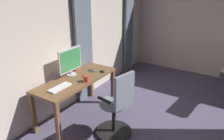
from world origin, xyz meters
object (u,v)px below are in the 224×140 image
(computer_monitor, at_px, (70,61))
(mug_coffee, at_px, (86,79))
(desk, at_px, (77,84))
(office_chair, at_px, (117,107))
(cell_phone_by_monitor, at_px, (86,77))
(computer_mouse, at_px, (102,71))
(cell_phone_face_up, at_px, (91,71))
(computer_keyboard, at_px, (60,88))

(computer_monitor, bearing_deg, mug_coffee, 77.47)
(desk, xyz_separation_m, office_chair, (0.09, 0.86, -0.14))
(desk, distance_m, cell_phone_by_monitor, 0.19)
(computer_mouse, height_order, cell_phone_by_monitor, computer_mouse)
(office_chair, distance_m, cell_phone_face_up, 1.02)
(office_chair, distance_m, computer_mouse, 0.89)
(desk, relative_size, office_chair, 1.44)
(computer_mouse, bearing_deg, office_chair, 49.40)
(office_chair, height_order, cell_phone_face_up, office_chair)
(computer_mouse, distance_m, mug_coffee, 0.47)
(desk, height_order, office_chair, office_chair)
(mug_coffee, bearing_deg, computer_mouse, -178.51)
(computer_monitor, height_order, computer_keyboard, computer_monitor)
(office_chair, relative_size, computer_monitor, 2.04)
(computer_monitor, height_order, computer_mouse, computer_monitor)
(computer_keyboard, xyz_separation_m, cell_phone_by_monitor, (-0.53, 0.07, -0.01))
(office_chair, height_order, computer_monitor, computer_monitor)
(desk, bearing_deg, cell_phone_face_up, 179.74)
(computer_keyboard, relative_size, computer_mouse, 3.86)
(office_chair, bearing_deg, cell_phone_face_up, 71.65)
(computer_keyboard, distance_m, cell_phone_face_up, 0.82)
(office_chair, bearing_deg, computer_keyboard, 123.25)
(computer_monitor, xyz_separation_m, mug_coffee, (0.09, 0.40, -0.21))
(office_chair, height_order, computer_keyboard, office_chair)
(desk, distance_m, office_chair, 0.87)
(office_chair, distance_m, computer_keyboard, 0.92)
(computer_monitor, height_order, cell_phone_by_monitor, computer_monitor)
(computer_monitor, relative_size, cell_phone_face_up, 3.62)
(computer_keyboard, bearing_deg, computer_mouse, 168.85)
(computer_monitor, xyz_separation_m, computer_keyboard, (0.50, 0.22, -0.24))
(computer_mouse, bearing_deg, mug_coffee, 1.49)
(desk, xyz_separation_m, computer_mouse, (-0.46, 0.21, 0.11))
(desk, height_order, cell_phone_face_up, cell_phone_face_up)
(computer_mouse, xyz_separation_m, mug_coffee, (0.47, 0.01, 0.03))
(desk, distance_m, computer_mouse, 0.52)
(computer_keyboard, bearing_deg, cell_phone_by_monitor, 172.15)
(cell_phone_by_monitor, bearing_deg, cell_phone_face_up, -133.45)
(office_chair, xyz_separation_m, mug_coffee, (-0.08, -0.64, 0.28))
(desk, distance_m, cell_phone_face_up, 0.42)
(office_chair, distance_m, computer_monitor, 1.16)
(computer_mouse, xyz_separation_m, cell_phone_face_up, (0.06, -0.21, -0.01))
(cell_phone_by_monitor, bearing_deg, computer_monitor, -56.59)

